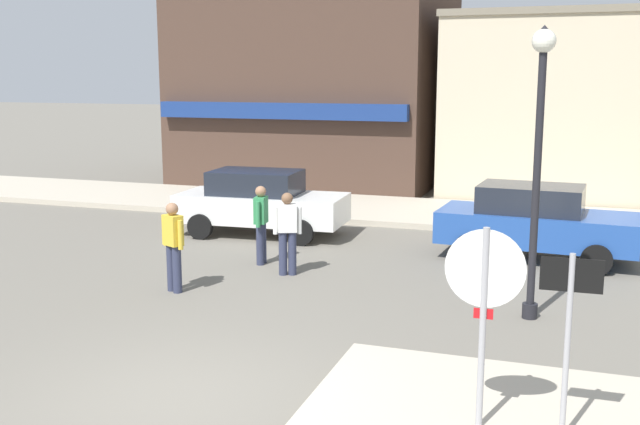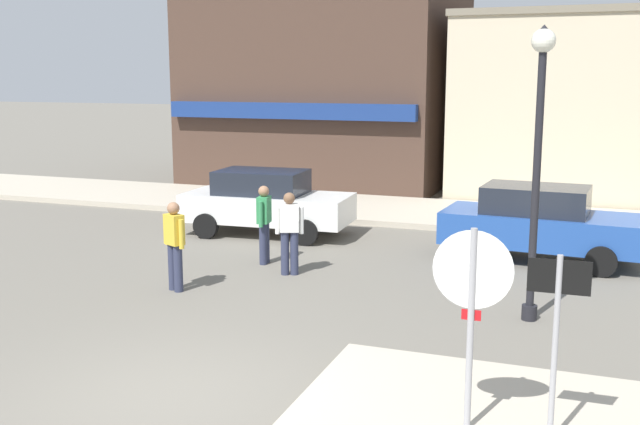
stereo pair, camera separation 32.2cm
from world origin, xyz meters
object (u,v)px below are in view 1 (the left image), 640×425
stop_sign (484,302)px  parked_car_nearest (260,202)px  pedestrian_crossing_far (261,222)px  pedestrian_crossing_near (173,244)px  parked_car_second (535,221)px  lamp_post (539,132)px  one_way_sign (568,329)px  pedestrian_kerb_side (287,231)px

stop_sign → parked_car_nearest: size_ratio=0.56×
pedestrian_crossing_far → pedestrian_crossing_near: bearing=-105.9°
parked_car_second → pedestrian_crossing_near: size_ratio=2.55×
stop_sign → lamp_post: 4.59m
parked_car_second → pedestrian_crossing_near: (-5.92, -4.58, 0.06)m
lamp_post → pedestrian_crossing_far: size_ratio=2.82×
parked_car_nearest → pedestrian_crossing_near: bearing=-84.5°
parked_car_second → pedestrian_crossing_far: 5.71m
parked_car_nearest → pedestrian_crossing_far: bearing=-66.3°
stop_sign → parked_car_second: 8.44m
pedestrian_crossing_far → one_way_sign: bearing=-45.9°
one_way_sign → parked_car_nearest: bearing=129.0°
pedestrian_crossing_near → lamp_post: bearing=4.9°
lamp_post → pedestrian_crossing_near: 6.46m
pedestrian_crossing_near → pedestrian_kerb_side: same height
parked_car_second → pedestrian_crossing_near: pedestrian_crossing_near is taller
parked_car_second → pedestrian_crossing_far: (-5.25, -2.23, 0.06)m
parked_car_second → pedestrian_crossing_far: bearing=-157.0°
lamp_post → pedestrian_kerb_side: bearing=165.4°
one_way_sign → lamp_post: size_ratio=0.46×
parked_car_second → pedestrian_kerb_side: 5.27m
lamp_post → parked_car_second: lamp_post is taller
lamp_post → parked_car_second: bearing=92.4°
pedestrian_crossing_far → stop_sign: bearing=-50.1°
parked_car_second → pedestrian_kerb_side: (-4.43, -2.86, 0.06)m
pedestrian_kerb_side → parked_car_nearest: bearing=121.2°
lamp_post → stop_sign: bearing=-93.4°
lamp_post → pedestrian_crossing_near: bearing=-175.1°
stop_sign → lamp_post: size_ratio=0.51×
stop_sign → lamp_post: bearing=86.6°
stop_sign → pedestrian_crossing_far: bearing=129.9°
one_way_sign → parked_car_second: size_ratio=0.51×
one_way_sign → parked_car_second: bearing=95.1°
parked_car_nearest → pedestrian_crossing_far: pedestrian_crossing_far is taller
stop_sign → parked_car_nearest: stop_sign is taller
stop_sign → lamp_post: lamp_post is taller
stop_sign → one_way_sign: 0.86m
parked_car_second → parked_car_nearest: bearing=176.6°
pedestrian_kerb_side → lamp_post: bearing=-14.6°
pedestrian_kerb_side → parked_car_second: bearing=32.9°
stop_sign → one_way_sign: (0.84, -0.02, -0.19)m
parked_car_nearest → lamp_post: bearing=-34.0°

